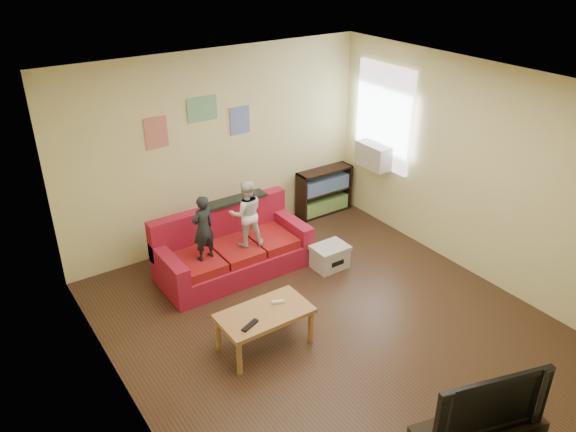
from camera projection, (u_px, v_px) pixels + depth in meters
room_shell at (331, 219)px, 5.79m from camera, size 4.52×5.02×2.72m
sofa at (231, 250)px, 7.31m from camera, size 1.95×0.90×0.86m
child_a at (203, 228)px, 6.72m from camera, size 0.34×0.25×0.84m
child_b at (246, 214)px, 7.01m from camera, size 0.51×0.45×0.89m
coffee_table at (265, 317)px, 5.91m from camera, size 0.98×0.54×0.44m
remote at (250, 325)px, 5.66m from camera, size 0.22×0.13×0.02m
game_controller at (278, 302)px, 6.01m from camera, size 0.14×0.09×0.03m
bookshelf at (324, 193)px, 8.80m from camera, size 0.91×0.27×0.73m
window at (383, 117)px, 7.98m from camera, size 0.04×1.08×1.48m
ac_unit at (374, 155)px, 8.18m from camera, size 0.28×0.55×0.35m
artwork_left at (156, 133)px, 7.01m from camera, size 0.30×0.01×0.40m
artwork_center at (202, 109)px, 7.25m from camera, size 0.42×0.01×0.32m
artwork_right at (240, 120)px, 7.63m from camera, size 0.30×0.01×0.38m
file_box at (330, 257)px, 7.41m from camera, size 0.46×0.35×0.32m
television at (485, 398)px, 4.44m from camera, size 1.00×0.41×0.58m
tissue at (322, 270)px, 7.33m from camera, size 0.11×0.11×0.10m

